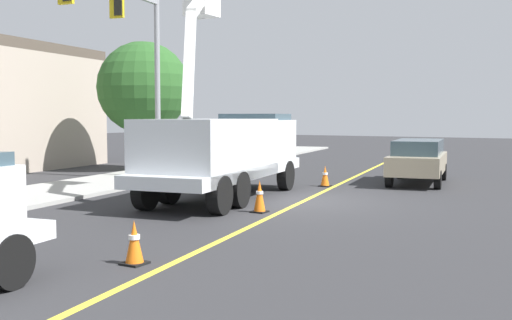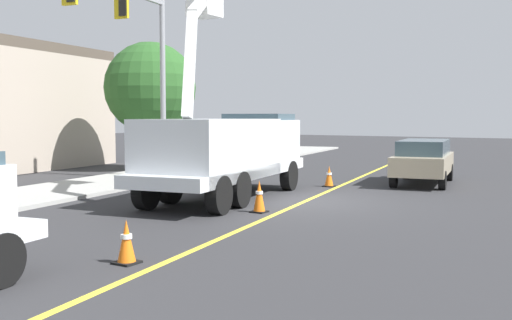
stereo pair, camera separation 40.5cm
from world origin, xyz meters
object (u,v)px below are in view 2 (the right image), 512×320
(traffic_signal_mast, at_px, (134,39))
(traffic_cone_mid_front, at_px, (126,242))
(traffic_cone_mid_rear, at_px, (259,197))
(traffic_cone_trailing, at_px, (329,176))
(passing_minivan, at_px, (423,159))
(utility_bucket_truck, at_px, (227,147))

(traffic_signal_mast, bearing_deg, traffic_cone_mid_front, -137.74)
(traffic_cone_mid_rear, bearing_deg, traffic_cone_trailing, 7.73)
(traffic_cone_mid_rear, xyz_separation_m, traffic_signal_mast, (3.28, 7.52, 5.08))
(traffic_cone_trailing, bearing_deg, traffic_cone_mid_front, -171.82)
(traffic_cone_mid_front, height_order, traffic_cone_mid_rear, traffic_cone_mid_rear)
(passing_minivan, xyz_separation_m, traffic_cone_mid_front, (-15.17, 0.92, -0.59))
(passing_minivan, height_order, traffic_cone_trailing, passing_minivan)
(utility_bucket_truck, relative_size, traffic_signal_mast, 1.06)
(utility_bucket_truck, height_order, traffic_cone_mid_rear, utility_bucket_truck)
(traffic_cone_mid_rear, bearing_deg, passing_minivan, -11.35)
(utility_bucket_truck, bearing_deg, passing_minivan, -29.77)
(passing_minivan, relative_size, traffic_signal_mast, 0.63)
(traffic_cone_mid_front, relative_size, traffic_cone_mid_rear, 0.90)
(utility_bucket_truck, relative_size, traffic_cone_trailing, 11.03)
(traffic_cone_mid_front, bearing_deg, passing_minivan, -3.49)
(utility_bucket_truck, relative_size, traffic_cone_mid_rear, 9.71)
(traffic_cone_mid_front, height_order, traffic_cone_trailing, traffic_cone_mid_front)
(utility_bucket_truck, bearing_deg, traffic_cone_mid_front, -157.64)
(traffic_cone_mid_rear, distance_m, traffic_cone_trailing, 6.48)
(traffic_cone_mid_front, bearing_deg, utility_bucket_truck, 22.36)
(utility_bucket_truck, bearing_deg, traffic_cone_trailing, -17.79)
(traffic_cone_mid_rear, relative_size, traffic_cone_trailing, 1.14)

